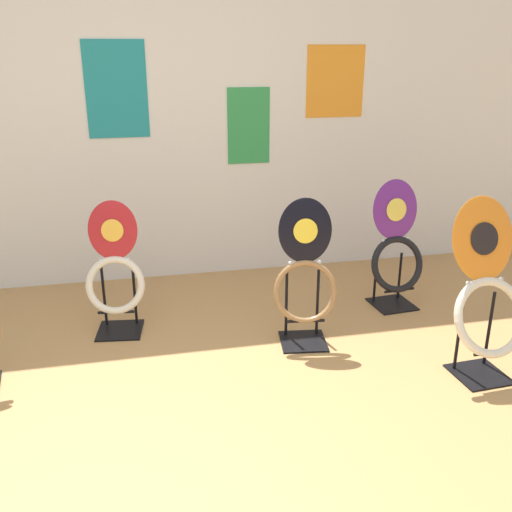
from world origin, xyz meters
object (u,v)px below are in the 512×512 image
Objects in this scene: toilet_seat_display_orange_sun at (487,298)px; toilet_seat_display_purple_note at (396,250)px; toilet_seat_display_jazz_black at (305,276)px; toilet_seat_display_crimson_swirl at (115,274)px.

toilet_seat_display_orange_sun reaches higher than toilet_seat_display_purple_note.
toilet_seat_display_orange_sun is (0.85, -0.56, 0.02)m from toilet_seat_display_jazz_black.
toilet_seat_display_jazz_black is at bearing -19.14° from toilet_seat_display_crimson_swirl.
toilet_seat_display_jazz_black is 1.02× the size of toilet_seat_display_purple_note.
toilet_seat_display_crimson_swirl is 1.89m from toilet_seat_display_purple_note.
toilet_seat_display_jazz_black is at bearing -153.21° from toilet_seat_display_purple_note.
toilet_seat_display_purple_note is (0.77, 0.39, -0.03)m from toilet_seat_display_jazz_black.
toilet_seat_display_jazz_black is 1.07× the size of toilet_seat_display_crimson_swirl.
toilet_seat_display_jazz_black is 0.87m from toilet_seat_display_purple_note.
toilet_seat_display_orange_sun is 1.11× the size of toilet_seat_display_purple_note.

